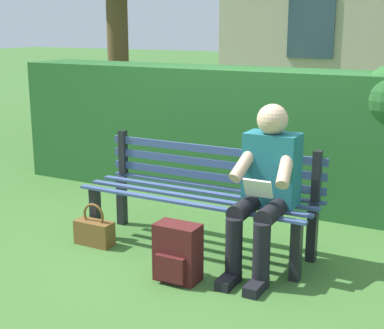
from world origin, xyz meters
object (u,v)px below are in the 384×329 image
Objects in this scene: person_seated at (265,184)px; backpack at (177,253)px; handbag at (94,231)px; park_bench at (203,192)px.

person_seated reaches higher than backpack.
handbag is at bearing 9.11° from person_seated.
backpack is (0.44, 0.47, -0.43)m from person_seated.
backpack is at bearing 102.07° from park_bench.
person_seated is at bearing -170.89° from handbag.
backpack is at bearing 46.37° from person_seated.
backpack is 0.95m from handbag.
park_bench reaches higher than handbag.
park_bench is at bearing -77.93° from backpack.
handbag is (1.35, 0.22, -0.52)m from person_seated.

